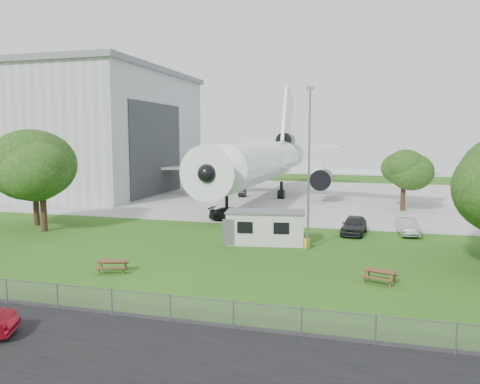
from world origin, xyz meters
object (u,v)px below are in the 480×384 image
(hangar, at_px, (45,131))
(picnic_west, at_px, (113,272))
(site_cabin, at_px, (266,227))
(picnic_east, at_px, (379,283))
(airliner, at_px, (263,160))

(hangar, xyz_separation_m, picnic_west, (35.15, -39.05, -9.41))
(site_cabin, bearing_deg, picnic_east, -43.55)
(airliner, height_order, picnic_west, airliner)
(hangar, relative_size, airliner, 0.90)
(airliner, height_order, site_cabin, airliner)
(airliner, distance_m, picnic_west, 39.27)
(hangar, distance_m, picnic_east, 63.81)
(airliner, bearing_deg, hangar, 179.78)
(hangar, xyz_separation_m, picnic_east, (51.28, -36.79, -9.41))
(hangar, relative_size, picnic_east, 23.89)
(picnic_west, bearing_deg, hangar, 113.24)
(airliner, distance_m, site_cabin, 29.50)
(hangar, bearing_deg, picnic_east, -35.66)
(picnic_west, distance_m, picnic_east, 16.28)
(picnic_east, bearing_deg, airliner, 131.03)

